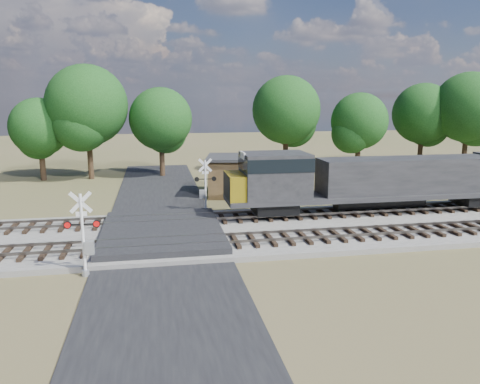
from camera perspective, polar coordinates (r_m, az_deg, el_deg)
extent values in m
plane|color=#4F522B|center=(27.85, -9.44, -5.85)|extent=(160.00, 160.00, 0.00)
cube|color=gray|center=(30.07, 9.99, -4.25)|extent=(140.00, 10.00, 0.30)
cube|color=black|center=(27.84, -9.45, -5.77)|extent=(7.00, 60.00, 0.08)
cube|color=#262628|center=(28.23, -9.48, -4.94)|extent=(7.00, 9.00, 0.62)
cube|color=black|center=(25.92, -4.94, -6.16)|extent=(44.00, 2.60, 0.18)
cube|color=#57504A|center=(27.09, 12.37, -5.23)|extent=(140.00, 0.08, 0.15)
cube|color=#57504A|center=(28.37, 11.26, -4.42)|extent=(140.00, 0.08, 0.15)
cube|color=black|center=(30.70, -5.83, -3.34)|extent=(44.00, 2.60, 0.18)
cube|color=#57504A|center=(31.59, 8.90, -2.68)|extent=(140.00, 0.08, 0.15)
cube|color=#57504A|center=(32.90, 8.09, -2.08)|extent=(140.00, 0.08, 0.15)
cylinder|color=silver|center=(22.82, -18.60, -5.07)|extent=(0.14, 0.14, 3.95)
cylinder|color=gray|center=(23.39, -18.31, -9.36)|extent=(0.36, 0.36, 0.30)
cube|color=silver|center=(22.43, -18.86, -1.20)|extent=(1.03, 0.04, 1.03)
cube|color=silver|center=(22.43, -18.86, -1.20)|extent=(1.03, 0.04, 1.03)
cube|color=silver|center=(22.55, -18.77, -2.54)|extent=(0.49, 0.03, 0.22)
cube|color=black|center=(22.67, -18.69, -3.75)|extent=(1.58, 0.06, 0.06)
cylinder|color=red|center=(22.78, -20.29, -3.79)|extent=(0.36, 0.10, 0.36)
cylinder|color=red|center=(22.59, -17.08, -3.71)|extent=(0.36, 0.10, 0.36)
cube|color=gray|center=(22.95, -17.89, -6.47)|extent=(0.44, 0.30, 0.64)
cylinder|color=silver|center=(33.79, -4.23, 0.71)|extent=(0.13, 0.13, 3.81)
cylinder|color=gray|center=(34.17, -4.18, -2.19)|extent=(0.34, 0.34, 0.29)
cube|color=silver|center=(33.54, -4.27, 3.27)|extent=(1.00, 0.04, 1.00)
cube|color=silver|center=(33.54, -4.27, 3.27)|extent=(1.00, 0.04, 1.00)
cube|color=silver|center=(33.62, -4.25, 2.39)|extent=(0.48, 0.03, 0.21)
cube|color=black|center=(33.70, -4.24, 1.59)|extent=(1.52, 0.06, 0.06)
cylinder|color=red|center=(33.76, -3.20, 1.62)|extent=(0.34, 0.10, 0.34)
cylinder|color=red|center=(33.64, -5.29, 1.55)|extent=(0.34, 0.10, 0.34)
cube|color=gray|center=(33.88, -4.61, -0.25)|extent=(0.43, 0.29, 0.62)
cube|color=#44331D|center=(39.69, -0.47, 1.86)|extent=(5.21, 5.21, 3.10)
cube|color=#2A2A2C|center=(39.44, -0.47, 4.24)|extent=(5.73, 5.73, 0.22)
cylinder|color=black|center=(50.56, -22.97, 3.61)|extent=(0.56, 0.56, 4.07)
sphere|color=#103410|center=(50.26, -23.26, 7.29)|extent=(5.70, 5.70, 5.70)
cylinder|color=black|center=(49.57, -17.84, 4.77)|extent=(0.56, 0.56, 5.69)
sphere|color=#103410|center=(49.28, -18.17, 10.03)|extent=(7.96, 7.96, 7.96)
cylinder|color=black|center=(49.52, -9.50, 4.53)|extent=(0.56, 0.56, 4.59)
sphere|color=#103410|center=(49.21, -9.64, 8.77)|extent=(6.43, 6.43, 6.43)
cylinder|color=black|center=(51.59, 5.56, 5.27)|extent=(0.56, 0.56, 5.24)
sphere|color=#103410|center=(51.30, 5.66, 9.93)|extent=(7.33, 7.33, 7.33)
cylinder|color=black|center=(52.59, 14.15, 4.60)|extent=(0.56, 0.56, 4.34)
sphere|color=#103410|center=(52.30, 14.34, 8.37)|extent=(6.07, 6.07, 6.07)
cylinder|color=black|center=(57.94, 21.13, 5.06)|extent=(0.56, 0.56, 4.87)
sphere|color=#103410|center=(57.67, 21.42, 8.90)|extent=(6.82, 6.82, 6.82)
cylinder|color=black|center=(57.66, 25.73, 4.95)|extent=(0.56, 0.56, 5.44)
sphere|color=#103410|center=(57.40, 26.11, 9.26)|extent=(7.62, 7.62, 7.62)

